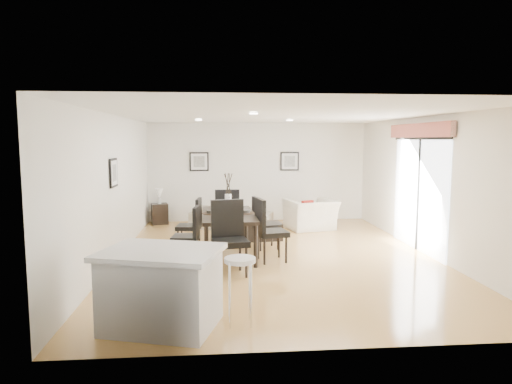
{
  "coord_description": "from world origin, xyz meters",
  "views": [
    {
      "loc": [
        -1.1,
        -8.58,
        2.24
      ],
      "look_at": [
        -0.34,
        0.4,
        1.21
      ],
      "focal_mm": 32.0,
      "sensor_mm": 36.0,
      "label": 1
    }
  ],
  "objects": [
    {
      "name": "ground",
      "position": [
        0.0,
        0.0,
        0.0
      ],
      "size": [
        8.0,
        8.0,
        0.0
      ],
      "primitive_type": "plane",
      "color": "tan",
      "rests_on": "ground"
    },
    {
      "name": "wall_back",
      "position": [
        0.0,
        4.0,
        1.35
      ],
      "size": [
        6.0,
        0.04,
        2.7
      ],
      "primitive_type": "cube",
      "color": "white",
      "rests_on": "ground"
    },
    {
      "name": "wall_front",
      "position": [
        0.0,
        -4.0,
        1.35
      ],
      "size": [
        6.0,
        0.04,
        2.7
      ],
      "primitive_type": "cube",
      "color": "white",
      "rests_on": "ground"
    },
    {
      "name": "wall_left",
      "position": [
        -3.0,
        0.0,
        1.35
      ],
      "size": [
        0.04,
        8.0,
        2.7
      ],
      "primitive_type": "cube",
      "color": "white",
      "rests_on": "ground"
    },
    {
      "name": "wall_right",
      "position": [
        3.0,
        0.0,
        1.35
      ],
      "size": [
        0.04,
        8.0,
        2.7
      ],
      "primitive_type": "cube",
      "color": "white",
      "rests_on": "ground"
    },
    {
      "name": "ceiling",
      "position": [
        0.0,
        0.0,
        2.7
      ],
      "size": [
        6.0,
        8.0,
        0.02
      ],
      "primitive_type": "cube",
      "color": "white",
      "rests_on": "wall_back"
    },
    {
      "name": "sofa",
      "position": [
        -0.76,
        2.88,
        0.3
      ],
      "size": [
        2.18,
        1.38,
        0.59
      ],
      "primitive_type": "imported",
      "rotation": [
        0.0,
        0.0,
        2.83
      ],
      "color": "#A09882",
      "rests_on": "ground"
    },
    {
      "name": "armchair",
      "position": [
        1.22,
        2.57,
        0.38
      ],
      "size": [
        1.37,
        1.26,
        0.75
      ],
      "primitive_type": "imported",
      "rotation": [
        0.0,
        0.0,
        3.39
      ],
      "color": "silver",
      "rests_on": "ground"
    },
    {
      "name": "courtyard_plant_b",
      "position": [
        5.53,
        1.38,
        0.36
      ],
      "size": [
        0.54,
        0.54,
        0.73
      ],
      "primitive_type": "imported",
      "rotation": [
        0.0,
        0.0,
        0.41
      ],
      "color": "#355926",
      "rests_on": "ground"
    },
    {
      "name": "dining_table",
      "position": [
        -0.9,
        0.14,
        0.74
      ],
      "size": [
        1.05,
        2.01,
        0.83
      ],
      "rotation": [
        0.0,
        0.0,
        0.03
      ],
      "color": "black",
      "rests_on": "ground"
    },
    {
      "name": "dining_chair_wnear",
      "position": [
        -1.61,
        -0.37,
        0.58
      ],
      "size": [
        0.52,
        0.52,
        1.04
      ],
      "rotation": [
        0.0,
        0.0,
        -1.69
      ],
      "color": "black",
      "rests_on": "ground"
    },
    {
      "name": "dining_chair_wfar",
      "position": [
        -1.6,
        0.63,
        0.59
      ],
      "size": [
        0.53,
        0.53,
        1.06
      ],
      "rotation": [
        0.0,
        0.0,
        -1.68
      ],
      "color": "black",
      "rests_on": "ground"
    },
    {
      "name": "dining_chair_enear",
      "position": [
        -0.21,
        -0.38,
        0.66
      ],
      "size": [
        0.62,
        0.62,
        1.17
      ],
      "rotation": [
        0.0,
        0.0,
        1.76
      ],
      "color": "black",
      "rests_on": "ground"
    },
    {
      "name": "dining_chair_efar",
      "position": [
        -0.2,
        0.62,
        0.6
      ],
      "size": [
        0.58,
        0.58,
        1.07
      ],
      "rotation": [
        0.0,
        0.0,
        1.79
      ],
      "color": "black",
      "rests_on": "ground"
    },
    {
      "name": "dining_chair_head",
      "position": [
        -0.92,
        -1.08,
        0.69
      ],
      "size": [
        0.65,
        0.65,
        1.24
      ],
      "rotation": [
        0.0,
        0.0,
        0.18
      ],
      "color": "black",
      "rests_on": "ground"
    },
    {
      "name": "dining_chair_foot",
      "position": [
        -0.9,
        1.36,
        0.65
      ],
      "size": [
        0.53,
        0.53,
        1.17
      ],
      "rotation": [
        0.0,
        0.0,
        3.16
      ],
      "color": "black",
      "rests_on": "ground"
    },
    {
      "name": "vase",
      "position": [
        -0.9,
        0.14,
        1.15
      ],
      "size": [
        1.01,
        1.55,
        0.79
      ],
      "color": "white",
      "rests_on": "dining_table"
    },
    {
      "name": "coffee_table",
      "position": [
        -0.17,
        1.5,
        0.19
      ],
      "size": [
        1.01,
        0.65,
        0.39
      ],
      "primitive_type": "cube",
      "rotation": [
        0.0,
        0.0,
        0.08
      ],
      "color": "black",
      "rests_on": "ground"
    },
    {
      "name": "side_table",
      "position": [
        -2.66,
        3.66,
        0.27
      ],
      "size": [
        0.5,
        0.5,
        0.55
      ],
      "primitive_type": "cube",
      "rotation": [
        0.0,
        0.0,
        0.25
      ],
      "color": "black",
      "rests_on": "ground"
    },
    {
      "name": "table_lamp",
      "position": [
        -2.66,
        3.66,
        0.81
      ],
      "size": [
        0.21,
        0.21,
        0.4
      ],
      "color": "white",
      "rests_on": "side_table"
    },
    {
      "name": "cushion",
      "position": [
        1.12,
        2.46,
        0.59
      ],
      "size": [
        0.32,
        0.23,
        0.31
      ],
      "primitive_type": "cube",
      "rotation": [
        0.0,
        0.0,
        3.61
      ],
      "color": "#A81F15",
      "rests_on": "armchair"
    },
    {
      "name": "kitchen_island",
      "position": [
        -1.78,
        -3.23,
        0.48
      ],
      "size": [
        1.59,
        1.38,
        0.95
      ],
      "rotation": [
        0.0,
        0.0,
        -0.28
      ],
      "color": "silver",
      "rests_on": "ground"
    },
    {
      "name": "bar_stool",
      "position": [
        -0.84,
        -3.23,
        0.71
      ],
      "size": [
        0.38,
        0.38,
        0.83
      ],
      "color": "silver",
      "rests_on": "ground"
    },
    {
      "name": "framed_print_back_left",
      "position": [
        -1.6,
        3.97,
        1.65
      ],
      "size": [
        0.52,
        0.04,
        0.52
      ],
      "color": "black",
      "rests_on": "wall_back"
    },
    {
      "name": "framed_print_back_right",
      "position": [
        0.9,
        3.97,
        1.65
      ],
      "size": [
        0.52,
        0.04,
        0.52
      ],
      "color": "black",
      "rests_on": "wall_back"
    },
    {
      "name": "framed_print_left_wall",
      "position": [
        -2.97,
        -0.2,
        1.65
      ],
      "size": [
        0.04,
        0.52,
        0.52
      ],
      "rotation": [
        0.0,
        0.0,
        1.57
      ],
      "color": "black",
      "rests_on": "wall_left"
    },
    {
      "name": "sliding_door",
      "position": [
        2.96,
        0.3,
        1.66
      ],
      "size": [
        0.12,
        2.7,
        2.57
      ],
      "color": "white",
      "rests_on": "wall_right"
    }
  ]
}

